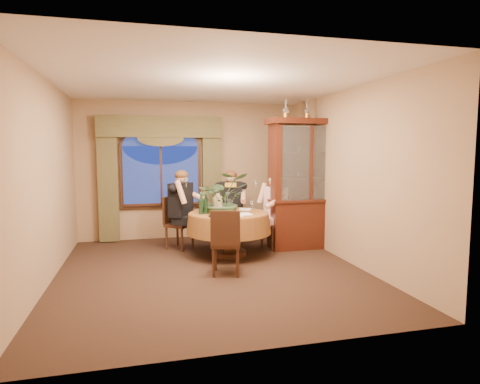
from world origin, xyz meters
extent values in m
plane|color=black|center=(0.00, 0.00, 0.00)|extent=(5.00, 5.00, 0.00)
plane|color=#9A7B5B|center=(0.00, 2.50, 1.40)|extent=(4.50, 0.00, 4.50)
plane|color=#9A7B5B|center=(2.25, 0.00, 1.40)|extent=(0.00, 5.00, 5.00)
plane|color=white|center=(0.00, 0.00, 2.80)|extent=(5.00, 5.00, 0.00)
cube|color=#4D4827|center=(-1.63, 2.38, 1.18)|extent=(0.38, 0.14, 2.32)
cube|color=#4D4827|center=(0.43, 2.38, 1.18)|extent=(0.38, 0.14, 2.32)
cylinder|color=#943413|center=(0.45, 0.82, 0.38)|extent=(1.81, 1.81, 0.75)
cube|color=#34120A|center=(1.97, 1.05, 1.19)|extent=(1.47, 0.58, 2.38)
cube|color=black|center=(1.39, 1.12, 0.48)|extent=(0.53, 0.53, 0.96)
cube|color=black|center=(0.74, 1.81, 0.48)|extent=(0.52, 0.52, 0.96)
cube|color=black|center=(-0.33, 1.49, 0.48)|extent=(0.59, 0.59, 0.96)
cube|color=black|center=(0.18, -0.20, 0.48)|extent=(0.51, 0.51, 0.96)
imported|color=#385535|center=(0.37, 0.93, 1.34)|extent=(0.89, 0.99, 0.77)
imported|color=brown|center=(0.52, 0.76, 0.77)|extent=(0.14, 0.14, 0.04)
cylinder|color=black|center=(0.23, 0.45, 0.76)|extent=(0.40, 0.40, 0.02)
cylinder|color=black|center=(0.05, 0.79, 0.92)|extent=(0.07, 0.07, 0.33)
cylinder|color=tan|center=(0.00, 0.94, 0.92)|extent=(0.07, 0.07, 0.33)
cylinder|color=tan|center=(0.21, 0.85, 0.92)|extent=(0.07, 0.07, 0.33)
cylinder|color=black|center=(-0.04, 0.76, 0.92)|extent=(0.07, 0.07, 0.33)
cube|color=white|center=(0.67, 0.58, 0.75)|extent=(0.22, 0.31, 0.00)
cube|color=white|center=(0.81, 1.10, 0.75)|extent=(0.29, 0.35, 0.00)
cube|color=white|center=(0.44, 0.46, 0.75)|extent=(0.31, 0.36, 0.00)
camera|label=1|loc=(-1.01, -5.84, 1.81)|focal=30.00mm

